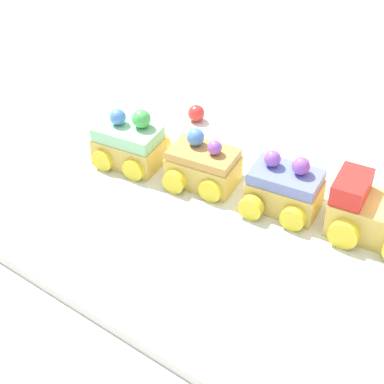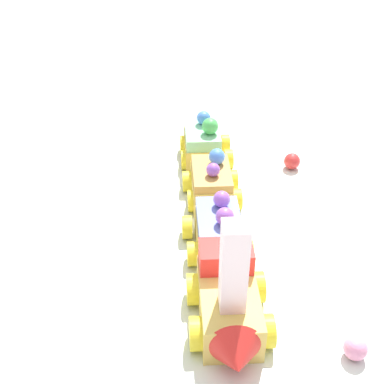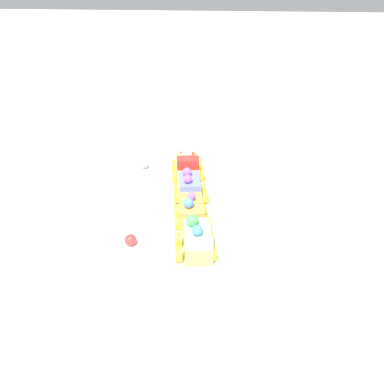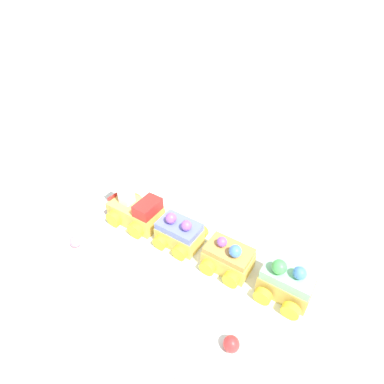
# 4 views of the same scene
# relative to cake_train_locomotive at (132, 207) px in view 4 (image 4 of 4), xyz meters

# --- Properties ---
(ground_plane) EXTENTS (10.00, 10.00, 0.00)m
(ground_plane) POSITION_rel_cake_train_locomotive_xyz_m (-0.13, -0.05, -0.04)
(ground_plane) COLOR beige
(display_board) EXTENTS (0.67, 0.39, 0.01)m
(display_board) POSITION_rel_cake_train_locomotive_xyz_m (-0.13, -0.05, -0.04)
(display_board) COLOR silver
(display_board) RESTS_ON ground_plane
(cake_train_locomotive) EXTENTS (0.13, 0.09, 0.13)m
(cake_train_locomotive) POSITION_rel_cake_train_locomotive_xyz_m (0.00, 0.00, 0.00)
(cake_train_locomotive) COLOR #E0BC56
(cake_train_locomotive) RESTS_ON display_board
(cake_car_blueberry) EXTENTS (0.08, 0.08, 0.06)m
(cake_car_blueberry) POSITION_rel_cake_train_locomotive_xyz_m (-0.11, -0.02, -0.01)
(cake_car_blueberry) COLOR #E0BC56
(cake_car_blueberry) RESTS_ON display_board
(cake_car_caramel) EXTENTS (0.08, 0.08, 0.06)m
(cake_car_caramel) POSITION_rel_cake_train_locomotive_xyz_m (-0.20, -0.03, -0.01)
(cake_car_caramel) COLOR #E0BC56
(cake_car_caramel) RESTS_ON display_board
(cake_car_mint) EXTENTS (0.08, 0.08, 0.07)m
(cake_car_mint) POSITION_rel_cake_train_locomotive_xyz_m (-0.29, -0.05, -0.00)
(cake_car_mint) COLOR #E0BC56
(cake_car_mint) RESTS_ON display_board
(gumball_pink) EXTENTS (0.02, 0.02, 0.02)m
(gumball_pink) POSITION_rel_cake_train_locomotive_xyz_m (0.02, 0.11, -0.02)
(gumball_pink) COLOR pink
(gumball_pink) RESTS_ON display_board
(gumball_red) EXTENTS (0.02, 0.02, 0.02)m
(gumball_red) POSITION_rel_cake_train_locomotive_xyz_m (-0.28, 0.07, -0.02)
(gumball_red) COLOR red
(gumball_red) RESTS_ON display_board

